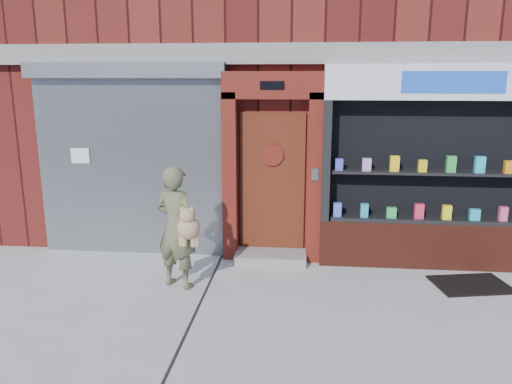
# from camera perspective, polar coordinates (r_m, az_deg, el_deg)

# --- Properties ---
(ground) EXTENTS (80.00, 80.00, 0.00)m
(ground) POSITION_cam_1_polar(r_m,az_deg,el_deg) (6.31, 7.61, -13.69)
(ground) COLOR #9E9E99
(ground) RESTS_ON ground
(building) EXTENTS (12.00, 8.16, 8.00)m
(building) POSITION_cam_1_polar(r_m,az_deg,el_deg) (11.68, 7.26, 18.78)
(building) COLOR #4E1411
(building) RESTS_ON ground
(shutter_bay) EXTENTS (3.10, 0.30, 3.04)m
(shutter_bay) POSITION_cam_1_polar(r_m,az_deg,el_deg) (8.11, -14.22, 4.84)
(shutter_bay) COLOR gray
(shutter_bay) RESTS_ON ground
(red_door_bay) EXTENTS (1.52, 0.58, 2.90)m
(red_door_bay) POSITION_cam_1_polar(r_m,az_deg,el_deg) (7.63, 1.86, 2.74)
(red_door_bay) COLOR #4F130D
(red_door_bay) RESTS_ON ground
(pharmacy_bay) EXTENTS (3.50, 0.41, 3.00)m
(pharmacy_bay) POSITION_cam_1_polar(r_m,az_deg,el_deg) (7.85, 20.36, 1.58)
(pharmacy_bay) COLOR #592115
(pharmacy_bay) RESTS_ON ground
(woman) EXTENTS (0.72, 0.61, 1.69)m
(woman) POSITION_cam_1_polar(r_m,az_deg,el_deg) (6.79, -8.99, -4.00)
(woman) COLOR #606140
(woman) RESTS_ON ground
(doormat) EXTENTS (1.12, 0.88, 0.02)m
(doormat) POSITION_cam_1_polar(r_m,az_deg,el_deg) (7.63, 23.34, -9.69)
(doormat) COLOR black
(doormat) RESTS_ON ground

